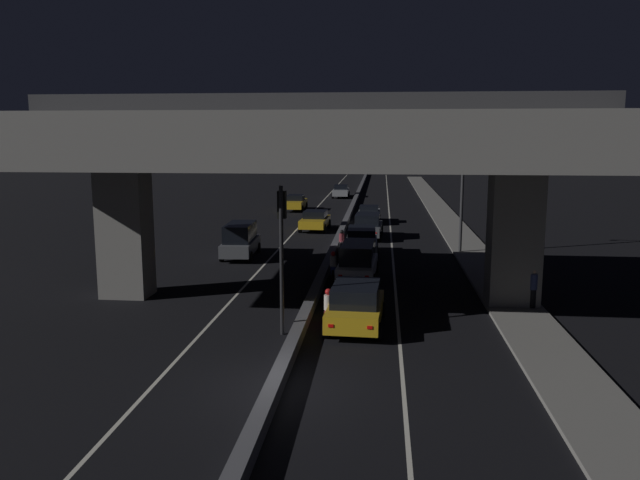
{
  "coord_description": "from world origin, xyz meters",
  "views": [
    {
      "loc": [
        2.84,
        -16.39,
        6.98
      ],
      "look_at": [
        -0.33,
        15.4,
        1.64
      ],
      "focal_mm": 35.0,
      "sensor_mm": 36.0,
      "label": 1
    }
  ],
  "objects_px": {
    "car_grey_lead_oncoming": "(240,240)",
    "car_taxi_yellow_third_oncoming": "(296,203)",
    "car_silver_third": "(362,241)",
    "motorcycle_white_filtering_far": "(342,243)",
    "traffic_light_left_of_median": "(282,234)",
    "car_taxi_yellow_second_oncoming": "(315,220)",
    "street_lamp": "(456,172)",
    "car_silver_fifth": "(369,214)",
    "car_taxi_yellow_lead": "(356,305)",
    "pedestrian_on_sidewalk": "(533,288)",
    "motorcycle_blue_filtering_mid": "(333,268)",
    "car_grey_fourth": "(368,225)",
    "car_white_second": "(358,260)",
    "car_silver_fourth_oncoming": "(341,191)",
    "motorcycle_red_filtering_near": "(328,311)"
  },
  "relations": [
    {
      "from": "car_white_second",
      "to": "street_lamp",
      "type": "bearing_deg",
      "value": -34.81
    },
    {
      "from": "car_silver_fifth",
      "to": "pedestrian_on_sidewalk",
      "type": "height_order",
      "value": "pedestrian_on_sidewalk"
    },
    {
      "from": "car_silver_third",
      "to": "motorcycle_blue_filtering_mid",
      "type": "relative_size",
      "value": 2.42
    },
    {
      "from": "car_grey_lead_oncoming",
      "to": "pedestrian_on_sidewalk",
      "type": "distance_m",
      "value": 17.41
    },
    {
      "from": "car_taxi_yellow_lead",
      "to": "car_grey_fourth",
      "type": "distance_m",
      "value": 20.47
    },
    {
      "from": "car_taxi_yellow_third_oncoming",
      "to": "car_silver_fourth_oncoming",
      "type": "height_order",
      "value": "car_taxi_yellow_third_oncoming"
    },
    {
      "from": "car_taxi_yellow_third_oncoming",
      "to": "car_silver_fifth",
      "type": "bearing_deg",
      "value": 43.31
    },
    {
      "from": "car_taxi_yellow_lead",
      "to": "motorcycle_white_filtering_far",
      "type": "distance_m",
      "value": 14.98
    },
    {
      "from": "car_silver_third",
      "to": "car_silver_fourth_oncoming",
      "type": "bearing_deg",
      "value": 4.66
    },
    {
      "from": "car_grey_lead_oncoming",
      "to": "car_taxi_yellow_third_oncoming",
      "type": "xyz_separation_m",
      "value": [
        0.04,
        23.18,
        -0.28
      ]
    },
    {
      "from": "car_grey_fourth",
      "to": "car_silver_fifth",
      "type": "height_order",
      "value": "car_grey_fourth"
    },
    {
      "from": "street_lamp",
      "to": "car_silver_fifth",
      "type": "bearing_deg",
      "value": 112.2
    },
    {
      "from": "car_silver_fifth",
      "to": "motorcycle_blue_filtering_mid",
      "type": "distance_m",
      "value": 20.74
    },
    {
      "from": "car_taxi_yellow_lead",
      "to": "car_taxi_yellow_third_oncoming",
      "type": "xyz_separation_m",
      "value": [
        -7.22,
        36.08,
        -0.1
      ]
    },
    {
      "from": "car_silver_fifth",
      "to": "car_grey_fourth",
      "type": "bearing_deg",
      "value": -178.77
    },
    {
      "from": "car_grey_lead_oncoming",
      "to": "car_taxi_yellow_third_oncoming",
      "type": "relative_size",
      "value": 1.07
    },
    {
      "from": "car_taxi_yellow_lead",
      "to": "motorcycle_blue_filtering_mid",
      "type": "bearing_deg",
      "value": 13.35
    },
    {
      "from": "traffic_light_left_of_median",
      "to": "car_silver_third",
      "type": "bearing_deg",
      "value": 81.24
    },
    {
      "from": "street_lamp",
      "to": "motorcycle_red_filtering_near",
      "type": "relative_size",
      "value": 4.59
    },
    {
      "from": "car_grey_fourth",
      "to": "car_taxi_yellow_third_oncoming",
      "type": "distance_m",
      "value": 17.18
    },
    {
      "from": "street_lamp",
      "to": "car_silver_fifth",
      "type": "relative_size",
      "value": 2.08
    },
    {
      "from": "car_taxi_yellow_second_oncoming",
      "to": "pedestrian_on_sidewalk",
      "type": "distance_m",
      "value": 23.65
    },
    {
      "from": "street_lamp",
      "to": "car_silver_fourth_oncoming",
      "type": "height_order",
      "value": "street_lamp"
    },
    {
      "from": "car_taxi_yellow_lead",
      "to": "car_grey_lead_oncoming",
      "type": "xyz_separation_m",
      "value": [
        -7.26,
        12.9,
        0.18
      ]
    },
    {
      "from": "car_grey_lead_oncoming",
      "to": "pedestrian_on_sidewalk",
      "type": "relative_size",
      "value": 2.91
    },
    {
      "from": "car_grey_fourth",
      "to": "car_grey_lead_oncoming",
      "type": "height_order",
      "value": "car_grey_lead_oncoming"
    },
    {
      "from": "car_silver_fifth",
      "to": "traffic_light_left_of_median",
      "type": "bearing_deg",
      "value": 175.9
    },
    {
      "from": "car_white_second",
      "to": "car_silver_fifth",
      "type": "bearing_deg",
      "value": 2.13
    },
    {
      "from": "car_taxi_yellow_lead",
      "to": "car_grey_lead_oncoming",
      "type": "bearing_deg",
      "value": 32.08
    },
    {
      "from": "street_lamp",
      "to": "car_grey_lead_oncoming",
      "type": "height_order",
      "value": "street_lamp"
    },
    {
      "from": "car_grey_fourth",
      "to": "car_silver_fifth",
      "type": "relative_size",
      "value": 1.1
    },
    {
      "from": "car_taxi_yellow_lead",
      "to": "car_grey_lead_oncoming",
      "type": "distance_m",
      "value": 14.81
    },
    {
      "from": "car_grey_fourth",
      "to": "pedestrian_on_sidewalk",
      "type": "relative_size",
      "value": 2.73
    },
    {
      "from": "motorcycle_blue_filtering_mid",
      "to": "motorcycle_white_filtering_far",
      "type": "bearing_deg",
      "value": -2.99
    },
    {
      "from": "car_silver_third",
      "to": "car_silver_fifth",
      "type": "relative_size",
      "value": 1.12
    },
    {
      "from": "car_silver_third",
      "to": "motorcycle_white_filtering_far",
      "type": "bearing_deg",
      "value": 52.46
    },
    {
      "from": "car_silver_third",
      "to": "car_silver_fifth",
      "type": "height_order",
      "value": "car_silver_third"
    },
    {
      "from": "street_lamp",
      "to": "motorcycle_white_filtering_far",
      "type": "distance_m",
      "value": 7.98
    },
    {
      "from": "pedestrian_on_sidewalk",
      "to": "motorcycle_red_filtering_near",
      "type": "bearing_deg",
      "value": -159.89
    },
    {
      "from": "car_taxi_yellow_lead",
      "to": "car_silver_third",
      "type": "bearing_deg",
      "value": 3.75
    },
    {
      "from": "street_lamp",
      "to": "car_taxi_yellow_lead",
      "type": "xyz_separation_m",
      "value": [
        -5.22,
        -15.22,
        -4.06
      ]
    },
    {
      "from": "car_grey_lead_oncoming",
      "to": "motorcycle_blue_filtering_mid",
      "type": "xyz_separation_m",
      "value": [
        5.83,
        -5.28,
        -0.42
      ]
    },
    {
      "from": "traffic_light_left_of_median",
      "to": "car_taxi_yellow_third_oncoming",
      "type": "xyz_separation_m",
      "value": [
        -4.66,
        37.06,
        -2.86
      ]
    },
    {
      "from": "car_taxi_yellow_second_oncoming",
      "to": "motorcycle_red_filtering_near",
      "type": "relative_size",
      "value": 2.34
    },
    {
      "from": "car_grey_lead_oncoming",
      "to": "car_taxi_yellow_second_oncoming",
      "type": "bearing_deg",
      "value": 160.88
    },
    {
      "from": "car_taxi_yellow_second_oncoming",
      "to": "car_taxi_yellow_third_oncoming",
      "type": "distance_m",
      "value": 12.66
    },
    {
      "from": "traffic_light_left_of_median",
      "to": "motorcycle_white_filtering_far",
      "type": "bearing_deg",
      "value": 86.13
    },
    {
      "from": "motorcycle_white_filtering_far",
      "to": "motorcycle_red_filtering_near",
      "type": "bearing_deg",
      "value": 177.38
    },
    {
      "from": "traffic_light_left_of_median",
      "to": "car_taxi_yellow_second_oncoming",
      "type": "height_order",
      "value": "traffic_light_left_of_median"
    },
    {
      "from": "traffic_light_left_of_median",
      "to": "car_taxi_yellow_second_oncoming",
      "type": "bearing_deg",
      "value": 93.47
    }
  ]
}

